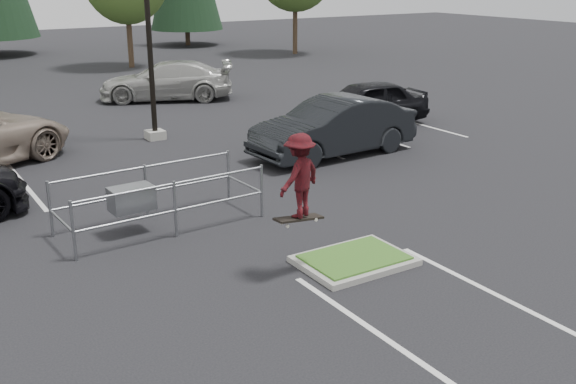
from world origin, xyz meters
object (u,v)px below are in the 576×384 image
skateboarder (299,176)px  car_r_charc (333,127)px  light_pole (147,3)px  cart_corral (138,197)px  car_far_silver (169,81)px  car_r_black (365,103)px

skateboarder → car_r_charc: size_ratio=0.32×
light_pole → skateboarder: bearing=-98.2°
cart_corral → car_r_charc: (7.51, 3.02, 0.10)m
car_far_silver → skateboarder: bearing=9.5°
car_r_charc → car_far_silver: size_ratio=0.93×
car_r_black → car_r_charc: bearing=-43.5°
cart_corral → car_r_black: size_ratio=0.93×
skateboarder → light_pole: bearing=-118.7°
cart_corral → light_pole: bearing=63.6°
light_pole → cart_corral: (-3.51, -8.02, -3.75)m
skateboarder → car_far_silver: bearing=-125.7°
car_r_charc → car_r_black: car_r_charc is taller
cart_corral → car_far_silver: (6.84, 14.71, 0.05)m
cart_corral → car_far_silver: size_ratio=0.78×
skateboarder → car_r_charc: (5.70, 6.79, -1.07)m
skateboarder → car_r_black: size_ratio=0.35×
car_r_black → car_far_silver: 9.77m
cart_corral → skateboarder: bearing=-67.0°
car_r_charc → cart_corral: bearing=-71.5°
car_r_black → car_far_silver: bearing=-147.4°
car_r_black → light_pole: bearing=-98.7°
light_pole → car_r_black: bearing=-15.9°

